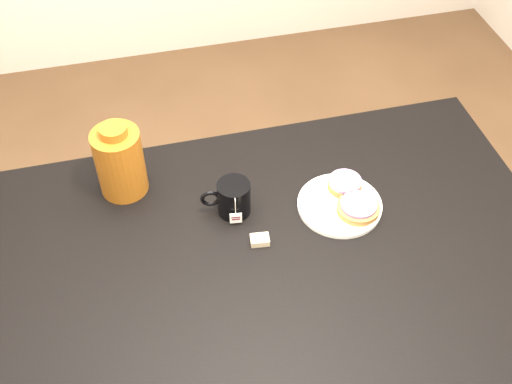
% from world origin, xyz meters
% --- Properties ---
extents(table, '(1.40, 0.90, 0.75)m').
position_xyz_m(table, '(0.00, 0.00, 0.67)').
color(table, black).
rests_on(table, ground_plane).
extents(plate, '(0.21, 0.21, 0.02)m').
position_xyz_m(plate, '(0.21, 0.11, 0.76)').
color(plate, white).
rests_on(plate, table).
extents(bagel_back, '(0.10, 0.10, 0.03)m').
position_xyz_m(bagel_back, '(0.24, 0.16, 0.77)').
color(bagel_back, brown).
rests_on(bagel_back, plate).
extents(bagel_front, '(0.11, 0.11, 0.03)m').
position_xyz_m(bagel_front, '(0.25, 0.08, 0.77)').
color(bagel_front, brown).
rests_on(bagel_front, plate).
extents(mug, '(0.13, 0.09, 0.09)m').
position_xyz_m(mug, '(-0.05, 0.17, 0.80)').
color(mug, black).
rests_on(mug, table).
extents(teabag_pouch, '(0.05, 0.04, 0.02)m').
position_xyz_m(teabag_pouch, '(-0.01, 0.05, 0.76)').
color(teabag_pouch, '#C6B793').
rests_on(teabag_pouch, table).
extents(bagel_package, '(0.14, 0.14, 0.21)m').
position_xyz_m(bagel_package, '(-0.31, 0.31, 0.85)').
color(bagel_package, '#68330D').
rests_on(bagel_package, table).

